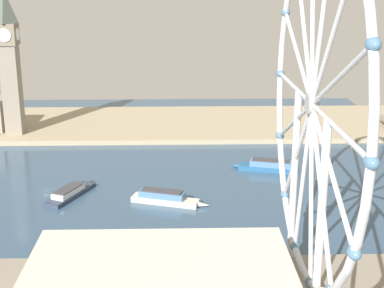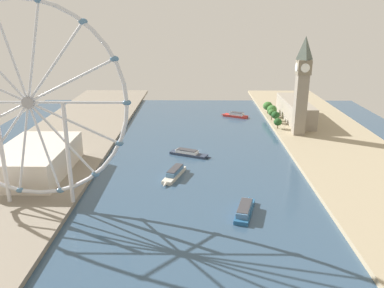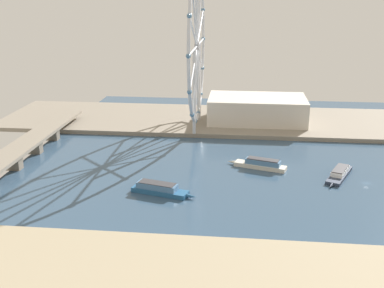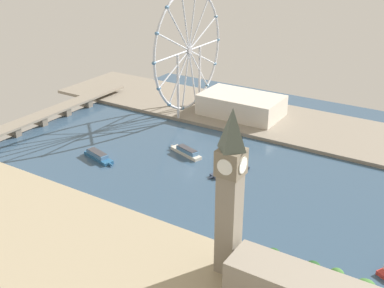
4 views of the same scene
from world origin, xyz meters
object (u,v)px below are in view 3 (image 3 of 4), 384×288
(tour_boat_0, at_px, (260,164))
(tour_boat_1, at_px, (160,189))
(river_bridge, at_px, (8,158))
(tour_boat_3, at_px, (339,174))
(riverside_hall, at_px, (257,109))
(ferris_wheel, at_px, (197,47))

(tour_boat_0, height_order, tour_boat_1, tour_boat_0)
(river_bridge, distance_m, tour_boat_1, 98.38)
(tour_boat_0, distance_m, tour_boat_3, 45.12)
(tour_boat_1, relative_size, tour_boat_3, 1.01)
(river_bridge, relative_size, tour_boat_1, 6.21)
(riverside_hall, xyz_separation_m, tour_boat_0, (-96.31, -0.46, -10.02))
(riverside_hall, xyz_separation_m, river_bridge, (-113.63, 147.48, -5.95))
(ferris_wheel, xyz_separation_m, tour_boat_1, (-119.20, 7.63, -59.47))
(river_bridge, bearing_deg, riverside_hall, -52.39)
(ferris_wheel, distance_m, tour_boat_3, 137.48)
(ferris_wheel, distance_m, tour_boat_1, 133.44)
(tour_boat_0, bearing_deg, river_bridge, 24.49)
(tour_boat_0, distance_m, tour_boat_1, 68.37)
(riverside_hall, xyz_separation_m, tour_boat_3, (-105.40, -44.65, -10.61))
(ferris_wheel, relative_size, riverside_hall, 1.53)
(tour_boat_0, relative_size, tour_boat_1, 1.01)
(tour_boat_1, bearing_deg, tour_boat_0, 54.24)
(riverside_hall, height_order, river_bridge, riverside_hall)
(tour_boat_0, bearing_deg, tour_boat_1, 56.87)
(ferris_wheel, bearing_deg, river_bridge, 132.36)
(ferris_wheel, distance_m, tour_boat_0, 106.75)
(river_bridge, distance_m, tour_boat_0, 149.01)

